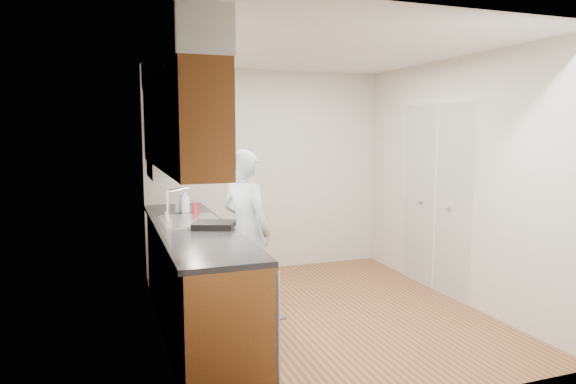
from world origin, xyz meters
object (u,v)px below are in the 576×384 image
Objects in this scene: person at (246,220)px; soda_can at (196,209)px; soap_bottle_b at (181,203)px; soap_bottle_c at (182,202)px; soap_bottle_a at (185,201)px; dish_rack at (214,225)px; steel_can at (196,207)px.

person is 0.51m from soda_can.
soap_bottle_c is (0.04, 0.15, -0.01)m from soap_bottle_b.
soap_bottle_a is 0.86m from dish_rack.
soap_bottle_a reaches higher than dish_rack.
person reaches higher than dish_rack.
soap_bottle_c is (-0.52, 0.62, 0.11)m from person.
soap_bottle_a is 0.75× the size of dish_rack.
soap_bottle_b reaches higher than soap_bottle_c.
soap_bottle_b reaches higher than steel_can.
soap_bottle_c is 0.23m from steel_can.
person is 9.91× the size of soap_bottle_b.
soap_bottle_b is 1.46× the size of soda_can.
person reaches higher than steel_can.
person is 0.82m from soap_bottle_c.
person is at bearing -28.57° from soda_can.
soap_bottle_a reaches higher than soap_bottle_b.
soap_bottle_b is 1.68× the size of steel_can.
steel_can is (0.14, -0.05, -0.04)m from soap_bottle_b.
soda_can is (0.08, -0.38, -0.02)m from soap_bottle_c.
dish_rack is at bearing 107.14° from person.
soap_bottle_b is at bearing 105.50° from soap_bottle_a.
person reaches higher than soda_can.
dish_rack is at bearing -87.25° from soda_can.
person is at bearing -45.60° from steel_can.
soap_bottle_b reaches higher than soda_can.
dish_rack is at bearing -82.15° from soap_bottle_a.
soap_bottle_a is 1.39× the size of soap_bottle_b.
steel_can is 0.91m from dish_rack.
dish_rack is at bearing -89.81° from steel_can.
soap_bottle_a reaches higher than soda_can.
soap_bottle_c reaches higher than steel_can.
soap_bottle_c is at bearing 6.78° from person.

